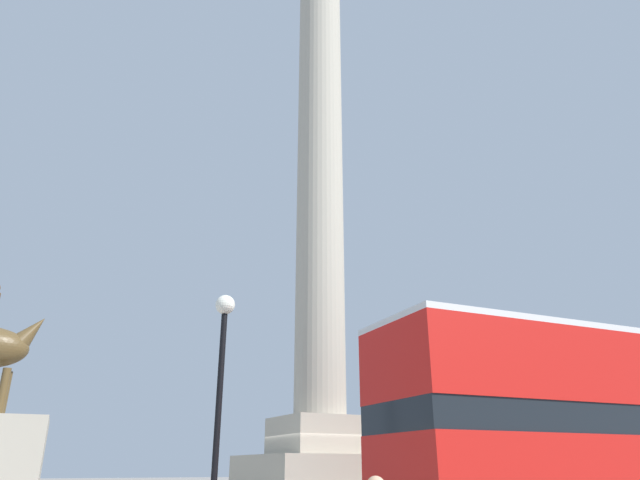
{
  "coord_description": "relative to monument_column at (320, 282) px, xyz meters",
  "views": [
    {
      "loc": [
        -7.76,
        -14.82,
        1.68
      ],
      "look_at": [
        0.0,
        0.0,
        8.38
      ],
      "focal_mm": 32.0,
      "sensor_mm": 36.0,
      "label": 1
    }
  ],
  "objects": [
    {
      "name": "monument_column",
      "position": [
        0.0,
        0.0,
        0.0
      ],
      "size": [
        5.34,
        5.34,
        23.24
      ],
      "color": "#ADA593",
      "rests_on": "ground_plane"
    },
    {
      "name": "street_lamp",
      "position": [
        -3.68,
        -2.18,
        -3.69
      ],
      "size": [
        0.46,
        0.46,
        5.5
      ],
      "color": "black",
      "rests_on": "ground_plane"
    },
    {
      "name": "bus_a",
      "position": [
        3.33,
        -6.48,
        -4.6
      ],
      "size": [
        10.33,
        3.37,
        4.32
      ],
      "rotation": [
        0.0,
        0.0,
        -0.07
      ],
      "color": "red",
      "rests_on": "ground_plane"
    }
  ]
}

